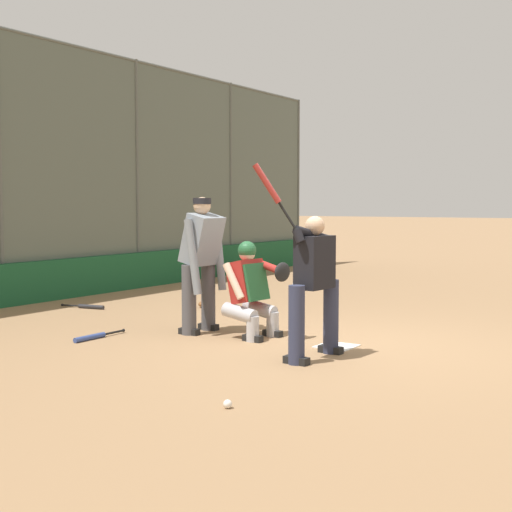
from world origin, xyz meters
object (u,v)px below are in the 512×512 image
at_px(batter_at_plate, 314,281).
at_px(umpire_home, 201,260).
at_px(fielding_glove_on_dirt, 206,304).
at_px(spare_bat_near_backstop, 94,337).
at_px(equipment_bag_dugout_side, 246,272).
at_px(spare_bat_by_padding, 294,285).
at_px(baseball_loose, 228,404).
at_px(spare_bat_first_base_side, 88,307).
at_px(catcher_behind_plate, 252,288).

height_order(batter_at_plate, umpire_home, batter_at_plate).
relative_size(umpire_home, fielding_glove_on_dirt, 5.53).
xyz_separation_m(spare_bat_near_backstop, equipment_bag_dugout_side, (-7.03, -2.42, 0.12)).
distance_m(spare_bat_by_padding, baseball_loose, 8.72).
distance_m(batter_at_plate, spare_bat_near_backstop, 2.99).
bearing_deg(batter_at_plate, baseball_loose, 12.73).
bearing_deg(spare_bat_first_base_side, spare_bat_by_padding, 62.97).
relative_size(spare_bat_first_base_side, fielding_glove_on_dirt, 2.53).
distance_m(catcher_behind_plate, spare_bat_first_base_side, 3.69).
bearing_deg(spare_bat_first_base_side, baseball_loose, -44.30).
bearing_deg(baseball_loose, spare_bat_first_base_side, -123.19).
height_order(catcher_behind_plate, equipment_bag_dugout_side, catcher_behind_plate).
height_order(batter_at_plate, spare_bat_by_padding, batter_at_plate).
bearing_deg(catcher_behind_plate, batter_at_plate, 65.83).
xyz_separation_m(batter_at_plate, spare_bat_near_backstop, (0.51, -2.83, -0.81)).
distance_m(spare_bat_first_base_side, fielding_glove_on_dirt, 1.91).
height_order(umpire_home, baseball_loose, umpire_home).
distance_m(spare_bat_near_backstop, spare_bat_by_padding, 6.31).
height_order(batter_at_plate, spare_bat_first_base_side, batter_at_plate).
distance_m(fielding_glove_on_dirt, equipment_bag_dugout_side, 4.50).
distance_m(spare_bat_near_backstop, fielding_glove_on_dirt, 3.00).
bearing_deg(batter_at_plate, equipment_bag_dugout_side, -137.11).
bearing_deg(umpire_home, spare_bat_by_padding, -163.17).
distance_m(spare_bat_near_backstop, equipment_bag_dugout_side, 7.43).
height_order(spare_bat_by_padding, equipment_bag_dugout_side, equipment_bag_dugout_side).
bearing_deg(spare_bat_by_padding, umpire_home, 167.84).
height_order(spare_bat_first_base_side, fielding_glove_on_dirt, fielding_glove_on_dirt).
height_order(spare_bat_first_base_side, equipment_bag_dugout_side, equipment_bag_dugout_side).
xyz_separation_m(umpire_home, fielding_glove_on_dirt, (-1.86, -1.33, -0.90)).
bearing_deg(catcher_behind_plate, spare_bat_first_base_side, -95.86).
bearing_deg(equipment_bag_dugout_side, batter_at_plate, 38.86).
distance_m(batter_at_plate, baseball_loose, 2.24).
height_order(spare_bat_by_padding, baseball_loose, baseball_loose).
height_order(fielding_glove_on_dirt, baseball_loose, fielding_glove_on_dirt).
bearing_deg(baseball_loose, fielding_glove_on_dirt, -141.26).
bearing_deg(fielding_glove_on_dirt, batter_at_plate, 53.46).
distance_m(spare_bat_first_base_side, equipment_bag_dugout_side, 5.23).
bearing_deg(spare_bat_first_base_side, batter_at_plate, -26.17).
distance_m(spare_bat_near_backstop, spare_bat_first_base_side, 2.70).
distance_m(catcher_behind_plate, umpire_home, 0.81).
bearing_deg(umpire_home, fielding_glove_on_dirt, -144.62).
height_order(spare_bat_near_backstop, spare_bat_by_padding, same).
bearing_deg(catcher_behind_plate, baseball_loose, 33.77).
height_order(spare_bat_first_base_side, baseball_loose, baseball_loose).
bearing_deg(spare_bat_by_padding, equipment_bag_dugout_side, 36.51).
relative_size(spare_bat_by_padding, baseball_loose, 10.82).
bearing_deg(spare_bat_near_backstop, fielding_glove_on_dirt, -170.39).
xyz_separation_m(spare_bat_first_base_side, equipment_bag_dugout_side, (-5.21, -0.42, 0.12)).
height_order(batter_at_plate, spare_bat_near_backstop, batter_at_plate).
relative_size(batter_at_plate, spare_bat_by_padding, 2.64).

